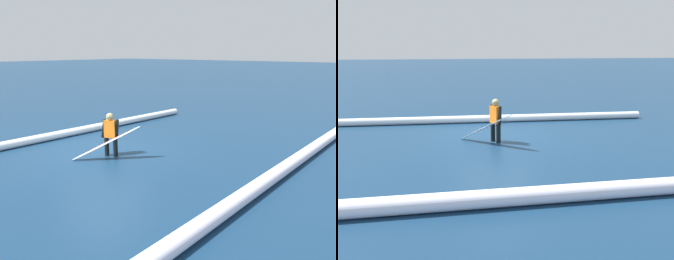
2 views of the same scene
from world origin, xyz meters
The scene contains 4 objects.
ground_plane centered at (0.00, 0.00, 0.00)m, with size 189.73×189.73×0.00m, color #14314E.
surfer centered at (0.15, 0.64, 0.74)m, with size 0.33×0.57×1.34m.
surfboard centered at (0.50, 0.81, 0.51)m, with size 1.50×1.74×1.05m.
wave_crest_midground centered at (0.99, 5.16, 0.17)m, with size 0.34×0.34×16.16m, color white.
Camera 1 is at (6.23, 7.75, 3.11)m, focal length 33.78 mm.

